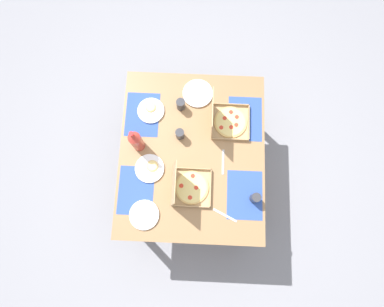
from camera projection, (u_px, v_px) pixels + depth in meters
name	position (u px, v px, depth m)	size (l,w,h in m)	color
ground_plane	(192.00, 170.00, 3.00)	(6.00, 6.00, 0.00)	gray
dining_table	(192.00, 156.00, 2.39)	(1.31, 1.10, 0.73)	#3F3328
placemat_near_left	(245.00, 195.00, 2.23)	(0.36, 0.26, 0.00)	#2D4C9E
placemat_near_right	(245.00, 119.00, 2.36)	(0.36, 0.26, 0.00)	#2D4C9E
placemat_far_left	(136.00, 190.00, 2.23)	(0.36, 0.26, 0.00)	#2D4C9E
placemat_far_right	(142.00, 114.00, 2.36)	(0.36, 0.26, 0.00)	#2D4C9E
pizza_box_corner_left	(188.00, 187.00, 2.19)	(0.28, 0.29, 0.32)	tan
pizza_box_center	(227.00, 120.00, 2.30)	(0.29, 0.30, 0.32)	tan
plate_far_right	(198.00, 93.00, 2.39)	(0.24, 0.24, 0.02)	white
plate_near_left	(150.00, 168.00, 2.26)	(0.22, 0.22, 0.03)	white
plate_far_left	(151.00, 110.00, 2.36)	(0.21, 0.21, 0.03)	white
plate_middle	(144.00, 215.00, 2.19)	(0.22, 0.22, 0.02)	white
soda_bottle	(136.00, 141.00, 2.18)	(0.09, 0.09, 0.32)	#B2382D
cup_clear_right	(180.00, 134.00, 2.28)	(0.07, 0.07, 0.10)	#333338
cup_red	(181.00, 104.00, 2.33)	(0.07, 0.07, 0.11)	#333338
cup_dark	(255.00, 198.00, 2.17)	(0.07, 0.07, 0.11)	#333338
fork_by_far_left	(225.00, 215.00, 2.19)	(0.19, 0.02, 0.01)	#B7B7BC
fork_by_near_right	(223.00, 162.00, 2.28)	(0.19, 0.02, 0.01)	#B7B7BC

